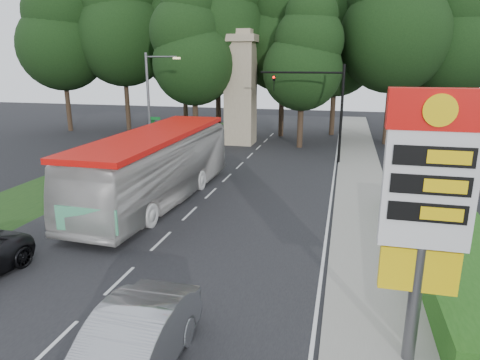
% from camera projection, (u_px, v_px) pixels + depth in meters
% --- Properties ---
extents(ground, '(120.00, 120.00, 0.00)m').
position_uv_depth(ground, '(43.00, 355.00, 11.15)').
color(ground, black).
rests_on(ground, ground).
extents(road_surface, '(14.00, 80.00, 0.02)m').
position_uv_depth(road_surface, '(196.00, 207.00, 22.37)').
color(road_surface, black).
rests_on(road_surface, ground).
extents(sidewalk_right, '(3.00, 80.00, 0.12)m').
position_uv_depth(sidewalk_right, '(365.00, 220.00, 20.41)').
color(sidewalk_right, gray).
rests_on(sidewalk_right, ground).
extents(grass_verge_left, '(5.00, 50.00, 0.02)m').
position_uv_depth(grass_verge_left, '(97.00, 170.00, 30.16)').
color(grass_verge_left, '#193814').
rests_on(grass_verge_left, ground).
extents(hedge, '(3.00, 14.00, 1.20)m').
position_uv_depth(hedge, '(454.00, 251.00, 15.84)').
color(hedge, '#1F5115').
rests_on(hedge, ground).
extents(gas_station_pylon, '(2.10, 0.45, 6.85)m').
position_uv_depth(gas_station_pylon, '(427.00, 196.00, 9.71)').
color(gas_station_pylon, '#59595E').
rests_on(gas_station_pylon, ground).
extents(traffic_signal_mast, '(6.10, 0.35, 7.20)m').
position_uv_depth(traffic_signal_mast, '(324.00, 100.00, 31.04)').
color(traffic_signal_mast, black).
rests_on(traffic_signal_mast, ground).
extents(streetlight_signs, '(2.75, 0.98, 8.00)m').
position_uv_depth(streetlight_signs, '(151.00, 102.00, 32.15)').
color(streetlight_signs, '#59595E').
rests_on(streetlight_signs, ground).
extents(monument, '(3.00, 3.00, 10.05)m').
position_uv_depth(monument, '(241.00, 88.00, 38.30)').
color(monument, gray).
rests_on(monument, ground).
extents(tree_far_west, '(8.96, 8.96, 17.60)m').
position_uv_depth(tree_far_west, '(60.00, 28.00, 44.20)').
color(tree_far_west, '#2D2116').
rests_on(tree_far_west, ground).
extents(tree_west_mid, '(9.80, 9.80, 19.25)m').
position_uv_depth(tree_west_mid, '(121.00, 18.00, 44.42)').
color(tree_west_mid, '#2D2116').
rests_on(tree_west_mid, ground).
extents(tree_west_near, '(8.40, 8.40, 16.50)m').
position_uv_depth(tree_west_near, '(183.00, 35.00, 45.37)').
color(tree_west_near, '#2D2116').
rests_on(tree_west_near, ground).
extents(tree_center_left, '(10.08, 10.08, 19.80)m').
position_uv_depth(tree_center_left, '(217.00, 10.00, 39.94)').
color(tree_center_left, '#2D2116').
rests_on(tree_center_left, ground).
extents(tree_center_right, '(9.24, 9.24, 18.15)m').
position_uv_depth(tree_center_right, '(284.00, 22.00, 40.70)').
color(tree_center_right, '#2D2116').
rests_on(tree_center_right, ground).
extents(tree_east_near, '(8.12, 8.12, 15.95)m').
position_uv_depth(tree_east_near, '(337.00, 37.00, 41.79)').
color(tree_east_near, '#2D2116').
rests_on(tree_east_near, ground).
extents(tree_east_mid, '(9.52, 9.52, 18.70)m').
position_uv_depth(tree_east_mid, '(397.00, 13.00, 36.45)').
color(tree_east_mid, '#2D2116').
rests_on(tree_east_mid, ground).
extents(tree_far_east, '(8.68, 8.68, 17.05)m').
position_uv_depth(tree_far_east, '(453.00, 26.00, 37.44)').
color(tree_far_east, '#2D2116').
rests_on(tree_far_east, ground).
extents(tree_monument_left, '(7.28, 7.28, 14.30)m').
position_uv_depth(tree_monument_left, '(193.00, 46.00, 37.32)').
color(tree_monument_left, '#2D2116').
rests_on(tree_monument_left, ground).
extents(tree_monument_right, '(6.72, 6.72, 13.20)m').
position_uv_depth(tree_monument_right, '(303.00, 53.00, 35.79)').
color(tree_monument_right, '#2D2116').
rests_on(tree_monument_right, ground).
extents(transit_bus, '(3.84, 13.77, 3.80)m').
position_uv_depth(transit_bus, '(157.00, 167.00, 22.90)').
color(transit_bus, beige).
rests_on(transit_bus, ground).
extents(sedan_silver, '(1.93, 5.35, 1.76)m').
position_uv_depth(sedan_silver, '(129.00, 350.00, 9.98)').
color(sedan_silver, '#98999F').
rests_on(sedan_silver, ground).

